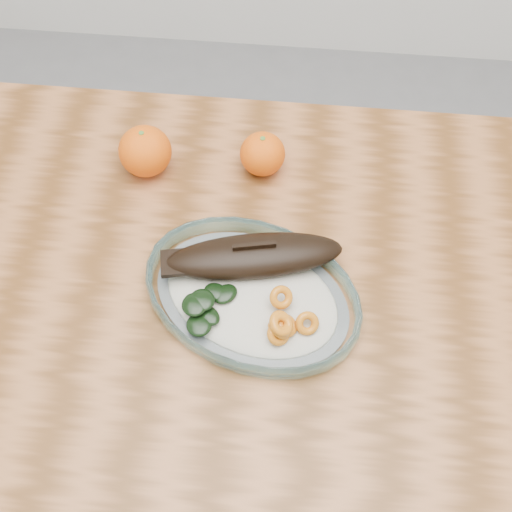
% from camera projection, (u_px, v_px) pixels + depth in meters
% --- Properties ---
extents(ground, '(3.00, 3.00, 0.00)m').
position_uv_depth(ground, '(244.00, 454.00, 1.53)').
color(ground, slate).
rests_on(ground, ground).
extents(dining_table, '(1.20, 0.80, 0.75)m').
position_uv_depth(dining_table, '(238.00, 329.00, 0.99)').
color(dining_table, brown).
rests_on(dining_table, ground).
extents(plated_meal, '(0.72, 0.72, 0.08)m').
position_uv_depth(plated_meal, '(252.00, 291.00, 0.89)').
color(plated_meal, white).
rests_on(plated_meal, dining_table).
extents(orange_left, '(0.08, 0.08, 0.08)m').
position_uv_depth(orange_left, '(145.00, 151.00, 1.00)').
color(orange_left, '#FA4E05').
rests_on(orange_left, dining_table).
extents(orange_right, '(0.07, 0.07, 0.07)m').
position_uv_depth(orange_right, '(263.00, 154.00, 1.01)').
color(orange_right, '#FA4E05').
rests_on(orange_right, dining_table).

